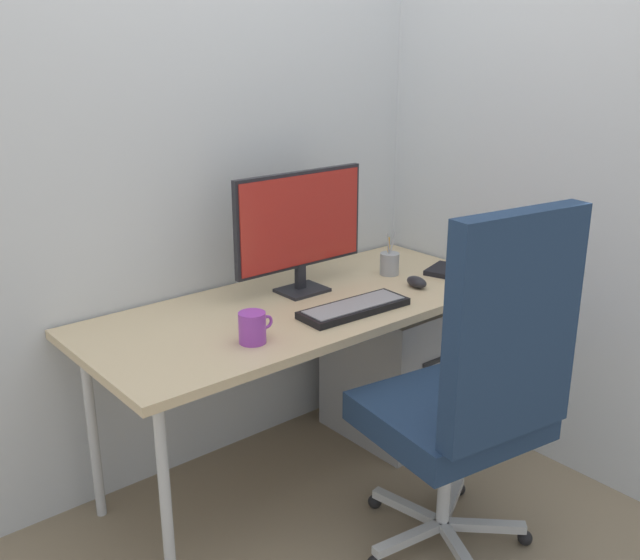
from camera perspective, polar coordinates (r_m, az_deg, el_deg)
ground_plane at (r=2.91m, az=-1.24°, el=-14.86°), size 8.00×8.00×0.00m
wall_back at (r=2.74m, az=-6.48°, el=14.17°), size 3.12×0.04×2.80m
wall_side_right at (r=2.90m, az=14.79°, el=13.93°), size 0.04×2.19×2.80m
desk at (r=2.61m, az=-1.34°, el=-2.77°), size 1.61×0.68×0.70m
office_chair at (r=2.22m, az=12.15°, el=-8.16°), size 0.58×0.59×1.18m
filing_cabinet at (r=3.09m, az=6.19°, el=-6.65°), size 0.47×0.49×0.58m
monitor at (r=2.64m, az=-1.59°, el=4.44°), size 0.56×0.14×0.45m
keyboard at (r=2.51m, az=2.71°, el=-2.22°), size 0.41×0.16×0.03m
mouse at (r=2.77m, az=7.64°, el=-0.16°), size 0.06×0.10×0.04m
pen_holder at (r=2.91m, az=5.51°, el=1.32°), size 0.08×0.08×0.17m
notebook at (r=2.97m, az=10.29°, el=0.70°), size 0.21×0.21×0.02m
coffee_mug at (r=2.26m, az=-5.34°, el=-3.75°), size 0.12×0.09×0.10m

